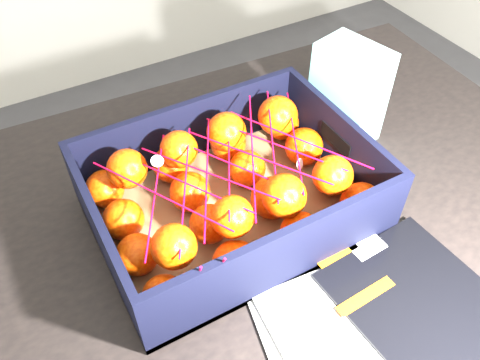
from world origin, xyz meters
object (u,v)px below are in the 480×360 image
produce_crate (231,198)px  magazine_stack (383,341)px  retail_carton (348,93)px  table (259,231)px

produce_crate → magazine_stack: bearing=-77.5°
produce_crate → retail_carton: retail_carton is taller
table → magazine_stack: (0.00, -0.32, 0.11)m
table → produce_crate: size_ratio=2.80×
magazine_stack → retail_carton: 0.46m
produce_crate → retail_carton: bearing=15.4°
produce_crate → retail_carton: 0.31m
magazine_stack → retail_carton: size_ratio=2.01×
magazine_stack → produce_crate: bearing=102.5°
magazine_stack → produce_crate: 0.32m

